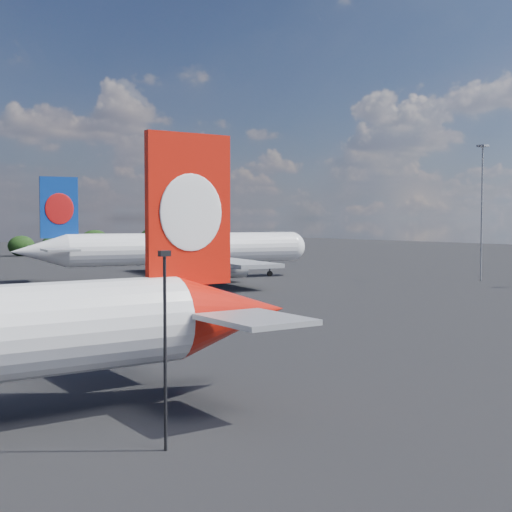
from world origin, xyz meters
TOP-DOWN VIEW (x-y plane):
  - china_southern_airliner at (45.10, 77.07)m, footprint 55.18×52.65m
  - apron_lamp_post at (-1.98, -5.67)m, footprint 0.55×0.30m
  - floodlight_mast_near at (88.34, 44.06)m, footprint 1.60×1.60m

SIDE VIEW (x-z plane):
  - apron_lamp_post at x=-1.98m, z-range 0.63..10.20m
  - china_southern_airliner at x=45.10m, z-range -3.52..14.50m
  - floodlight_mast_near at x=88.34m, z-range 3.35..27.43m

